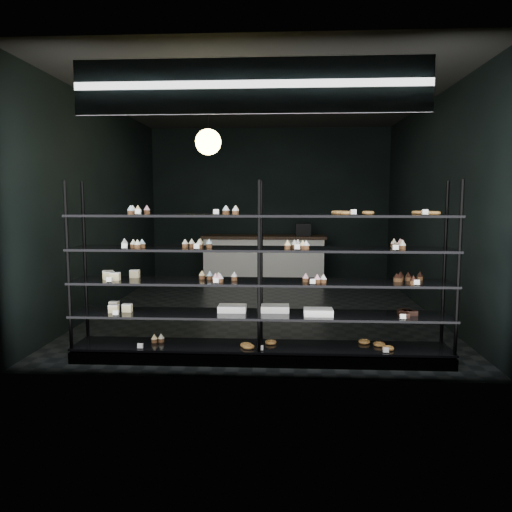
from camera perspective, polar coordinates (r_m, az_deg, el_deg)
name	(u,v)px	position (r m, az deg, el deg)	size (l,w,h in m)	color
room	(264,207)	(7.64, 0.90, 5.63)	(5.01, 6.01, 3.20)	black
display_shelf	(258,302)	(5.30, 0.20, -5.33)	(4.00, 0.50, 1.91)	black
signage	(251,86)	(4.83, -0.59, 18.84)	(3.30, 0.05, 0.50)	#0B103B
pendant_lamp	(208,142)	(6.60, -5.48, 12.86)	(0.33, 0.33, 0.89)	black
service_counter	(264,259)	(10.21, 0.98, -0.31)	(2.50, 0.65, 1.23)	silver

